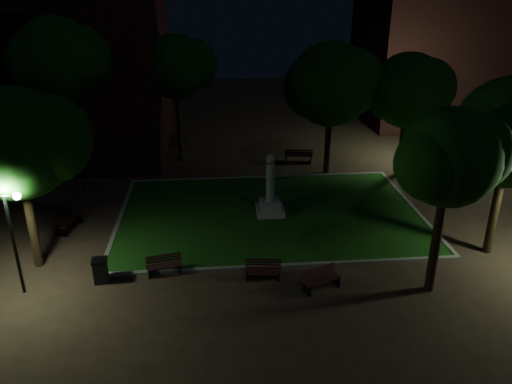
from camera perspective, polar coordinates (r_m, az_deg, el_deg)
ground at (r=23.93m, az=2.17°, el=-4.66°), size 80.00×80.00×0.00m
lawn at (r=25.68m, az=1.61°, el=-2.50°), size 15.00×10.00×0.08m
lawn_kerb at (r=25.67m, az=1.61°, el=-2.46°), size 15.40×10.40×0.12m
monument at (r=25.30m, az=1.64°, el=-0.63°), size 1.40×1.40×3.20m
building_main at (r=37.31m, az=-26.61°, el=15.03°), size 20.00×12.00×15.00m
building_far at (r=46.25m, az=22.39°, el=15.12°), size 16.00×10.00×12.00m
tree_west at (r=21.17m, az=-25.51°, el=4.99°), size 5.44×4.44×7.59m
tree_north_wl at (r=32.24m, az=-8.96°, el=13.92°), size 4.93×4.03×8.15m
tree_north_er at (r=29.97m, az=8.80°, el=12.07°), size 6.04×4.93×8.00m
tree_ne at (r=31.07m, az=17.20°, el=11.02°), size 5.43×4.43×7.38m
tree_se at (r=18.68m, az=21.49°, el=3.64°), size 4.38×3.57×7.23m
tree_nw at (r=30.93m, az=-21.30°, el=14.04°), size 5.99×4.89×9.51m
lamppost_sw at (r=20.28m, az=-26.32°, el=-3.29°), size 1.18×0.28×4.18m
lamppost_nw at (r=33.72m, az=-19.82°, el=7.63°), size 1.18×0.28×4.10m
lamppost_ne at (r=33.75m, az=18.08°, el=8.09°), size 1.18×0.28×4.30m
bench_near_left at (r=20.34m, az=0.83°, el=-8.88°), size 1.50×0.68×0.79m
bench_near_right at (r=19.85m, az=7.40°, el=-9.89°), size 1.63×1.10×0.85m
bench_west_near at (r=20.96m, az=-10.46°, el=-8.25°), size 1.50×0.75×0.79m
bench_left_side at (r=25.63m, az=-20.51°, el=-3.17°), size 1.00×1.75×0.91m
bench_far_side at (r=32.89m, az=4.87°, el=4.12°), size 1.91×0.95×1.00m
trash_bin at (r=20.95m, az=-17.35°, el=-8.56°), size 0.65×0.65×1.02m
bicycle at (r=29.92m, az=-18.56°, el=0.86°), size 1.65×0.82×0.83m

